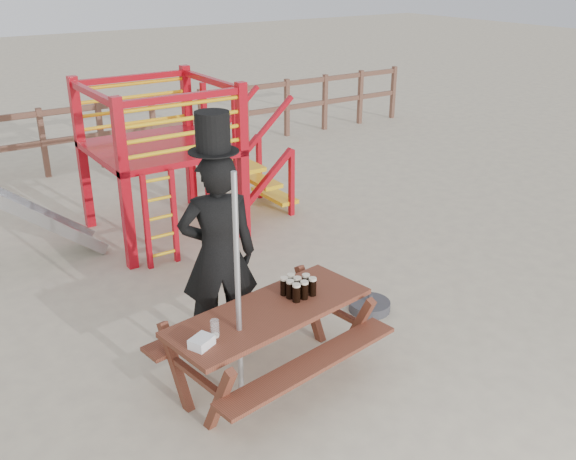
# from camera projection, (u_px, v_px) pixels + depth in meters

# --- Properties ---
(ground) EXTENTS (60.00, 60.00, 0.00)m
(ground) POSITION_uv_depth(u_px,v_px,m) (304.00, 360.00, 6.07)
(ground) COLOR #C4B798
(ground) RESTS_ON ground
(back_fence) EXTENTS (15.09, 0.09, 1.20)m
(back_fence) POSITION_uv_depth(u_px,v_px,m) (72.00, 131.00, 11.12)
(back_fence) COLOR brown
(back_fence) RESTS_ON ground
(playground_fort) EXTENTS (4.71, 1.84, 2.10)m
(playground_fort) POSITION_uv_depth(u_px,v_px,m) (156.00, 159.00, 8.45)
(playground_fort) COLOR #AE0B17
(playground_fort) RESTS_ON ground
(picnic_table) EXTENTS (2.02, 1.54, 0.72)m
(picnic_table) POSITION_uv_depth(u_px,v_px,m) (270.00, 336.00, 5.62)
(picnic_table) COLOR brown
(picnic_table) RESTS_ON ground
(man_with_hat) EXTENTS (0.84, 0.69, 2.32)m
(man_with_hat) POSITION_uv_depth(u_px,v_px,m) (218.00, 250.00, 5.89)
(man_with_hat) COLOR black
(man_with_hat) RESTS_ON ground
(metal_pole) EXTENTS (0.05, 0.05, 2.07)m
(metal_pole) POSITION_uv_depth(u_px,v_px,m) (238.00, 295.00, 5.10)
(metal_pole) COLOR #B2B2B7
(metal_pole) RESTS_ON ground
(parasol_base) EXTENTS (0.45, 0.45, 0.19)m
(parasol_base) POSITION_uv_depth(u_px,v_px,m) (369.00, 306.00, 6.91)
(parasol_base) COLOR #35353A
(parasol_base) RESTS_ON ground
(paper_bag) EXTENTS (0.22, 0.20, 0.08)m
(paper_bag) POSITION_uv_depth(u_px,v_px,m) (202.00, 342.00, 4.98)
(paper_bag) COLOR white
(paper_bag) RESTS_ON picnic_table
(stout_pints) EXTENTS (0.28, 0.25, 0.17)m
(stout_pints) POSITION_uv_depth(u_px,v_px,m) (298.00, 287.00, 5.72)
(stout_pints) COLOR black
(stout_pints) RESTS_ON picnic_table
(empty_glasses) EXTENTS (0.07, 0.07, 0.15)m
(empty_glasses) POSITION_uv_depth(u_px,v_px,m) (215.00, 329.00, 5.10)
(empty_glasses) COLOR silver
(empty_glasses) RESTS_ON picnic_table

